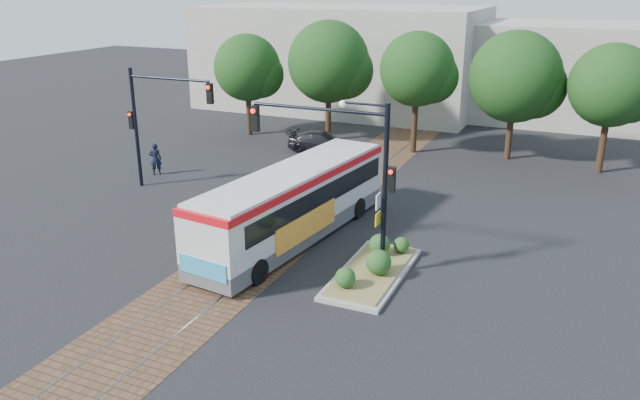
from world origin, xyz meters
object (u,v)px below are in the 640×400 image
(signal_pole_left, at_px, (153,113))
(officer, at_px, (155,159))
(city_bus, at_px, (295,201))
(parked_car, at_px, (323,142))
(signal_pole_main, at_px, (351,160))
(traffic_island, at_px, (374,266))

(signal_pole_left, distance_m, officer, 3.89)
(signal_pole_left, bearing_deg, officer, 130.85)
(city_bus, distance_m, parked_car, 13.60)
(signal_pole_main, height_order, parked_car, signal_pole_main)
(city_bus, height_order, officer, city_bus)
(traffic_island, distance_m, signal_pole_main, 3.95)
(traffic_island, relative_size, signal_pole_main, 0.87)
(traffic_island, bearing_deg, signal_pole_left, 159.64)
(signal_pole_left, height_order, parked_car, signal_pole_left)
(city_bus, height_order, traffic_island, city_bus)
(traffic_island, height_order, signal_pole_main, signal_pole_main)
(traffic_island, bearing_deg, city_bus, 155.89)
(traffic_island, bearing_deg, parked_car, 119.81)
(parked_car, bearing_deg, city_bus, -163.73)
(city_bus, bearing_deg, signal_pole_main, -21.87)
(traffic_island, bearing_deg, signal_pole_main, 174.64)
(signal_pole_left, height_order, officer, signal_pole_left)
(officer, bearing_deg, traffic_island, 116.74)
(city_bus, xyz_separation_m, officer, (-10.80, 4.98, -0.78))
(officer, distance_m, parked_car, 10.16)
(traffic_island, relative_size, parked_car, 1.20)
(signal_pole_main, distance_m, signal_pole_left, 13.14)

